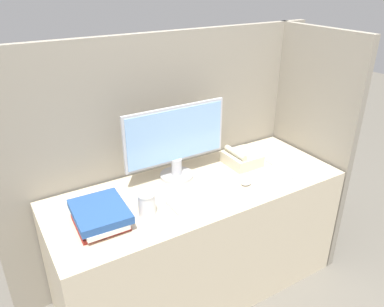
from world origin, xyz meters
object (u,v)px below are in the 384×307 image
(keyboard, at_px, (206,197))
(desk_telephone, at_px, (241,158))
(mouse, at_px, (246,182))
(coffee_cup, at_px, (147,204))
(monitor, at_px, (176,142))
(book_stack, at_px, (100,215))

(keyboard, height_order, desk_telephone, desk_telephone)
(mouse, relative_size, desk_telephone, 0.31)
(keyboard, bearing_deg, coffee_cup, 175.55)
(monitor, xyz_separation_m, mouse, (0.29, -0.28, -0.20))
(keyboard, xyz_separation_m, mouse, (0.27, -0.00, 0.00))
(desk_telephone, bearing_deg, mouse, -121.18)
(coffee_cup, xyz_separation_m, book_stack, (-0.22, 0.05, -0.02))
(monitor, xyz_separation_m, book_stack, (-0.52, -0.20, -0.17))
(mouse, height_order, desk_telephone, desk_telephone)
(monitor, height_order, mouse, monitor)
(coffee_cup, height_order, book_stack, coffee_cup)
(monitor, relative_size, keyboard, 1.50)
(book_stack, xyz_separation_m, desk_telephone, (0.94, 0.13, -0.00))
(keyboard, distance_m, coffee_cup, 0.33)
(mouse, bearing_deg, book_stack, 174.38)
(keyboard, bearing_deg, mouse, -0.62)
(keyboard, bearing_deg, desk_telephone, 27.86)
(coffee_cup, height_order, desk_telephone, coffee_cup)
(book_stack, height_order, desk_telephone, desk_telephone)
(keyboard, relative_size, book_stack, 1.37)
(mouse, distance_m, coffee_cup, 0.60)
(keyboard, relative_size, mouse, 6.35)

